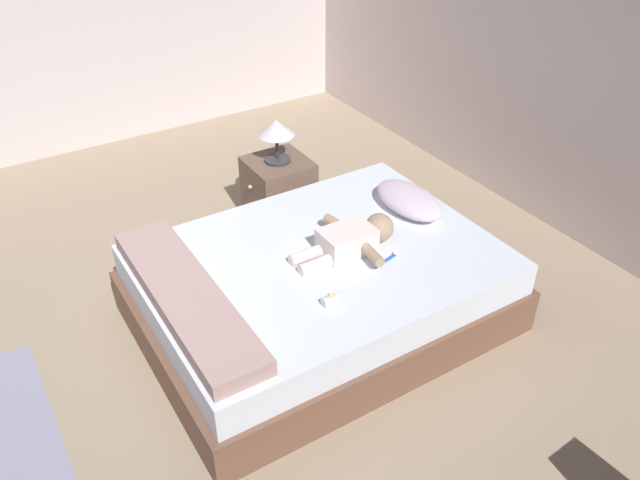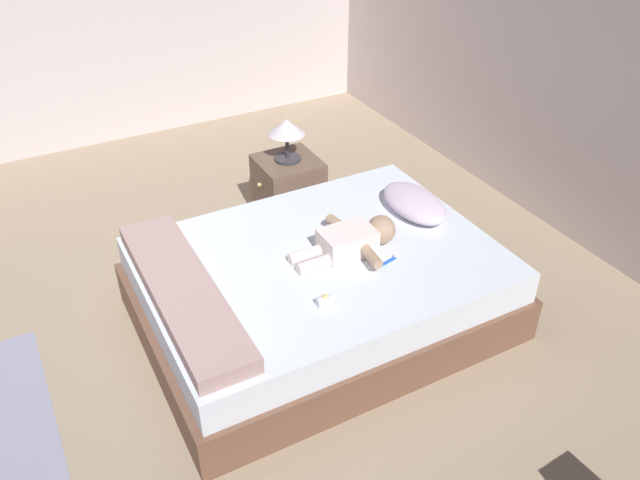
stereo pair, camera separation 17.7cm
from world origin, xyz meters
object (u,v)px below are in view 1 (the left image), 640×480
at_px(bed, 320,288).
at_px(baby_bottle, 331,300).
at_px(toothbrush, 389,258).
at_px(pillow, 409,200).
at_px(lamp, 276,131).
at_px(nightstand, 279,192).
at_px(baby, 353,239).

relative_size(bed, baby_bottle, 21.24).
bearing_deg(bed, toothbrush, 52.58).
distance_m(pillow, lamp, 1.00).
bearing_deg(lamp, nightstand, -90.00).
bearing_deg(bed, baby, 75.31).
bearing_deg(pillow, nightstand, -156.33).
bearing_deg(toothbrush, baby, -147.43).
bearing_deg(baby_bottle, pillow, 119.76).
bearing_deg(nightstand, bed, -16.58).
relative_size(bed, baby, 3.15).
bearing_deg(toothbrush, lamp, 179.58).
distance_m(bed, pillow, 0.77).
xyz_separation_m(bed, baby, (0.05, 0.18, 0.30)).
bearing_deg(baby, pillow, 108.16).
distance_m(toothbrush, baby_bottle, 0.49).
height_order(bed, toothbrush, toothbrush).
xyz_separation_m(bed, pillow, (-0.12, 0.70, 0.29)).
relative_size(nightstand, baby_bottle, 5.28).
distance_m(bed, baby, 0.35).
xyz_separation_m(lamp, baby_bottle, (1.40, -0.48, -0.22)).
height_order(baby, toothbrush, baby).
distance_m(toothbrush, lamp, 1.27).
bearing_deg(nightstand, toothbrush, -0.42).
relative_size(toothbrush, nightstand, 0.28).
bearing_deg(bed, nightstand, 163.42).
bearing_deg(lamp, bed, -16.59).
xyz_separation_m(baby, lamp, (-1.07, 0.12, 0.18)).
distance_m(toothbrush, nightstand, 1.27).
relative_size(toothbrush, lamp, 0.46).
xyz_separation_m(baby, nightstand, (-1.07, 0.12, -0.28)).
relative_size(pillow, lamp, 1.70).
bearing_deg(pillow, baby, -71.84).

